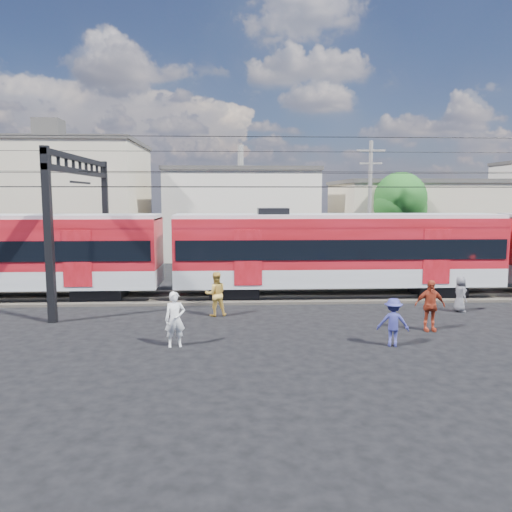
{
  "coord_description": "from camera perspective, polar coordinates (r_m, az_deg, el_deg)",
  "views": [
    {
      "loc": [
        -2.76,
        -16.5,
        5.07
      ],
      "look_at": [
        -1.73,
        5.0,
        2.47
      ],
      "focal_mm": 35.0,
      "sensor_mm": 36.0,
      "label": 1
    }
  ],
  "objects": [
    {
      "name": "ground",
      "position": [
        17.48,
        6.55,
        -10.01
      ],
      "size": [
        120.0,
        120.0,
        0.0
      ],
      "primitive_type": "plane",
      "color": "black",
      "rests_on": "ground"
    },
    {
      "name": "track_bed",
      "position": [
        25.16,
        3.62,
        -4.6
      ],
      "size": [
        70.0,
        3.4,
        0.12
      ],
      "primitive_type": "cube",
      "color": "#2D2823",
      "rests_on": "ground"
    },
    {
      "name": "rail_near",
      "position": [
        24.41,
        3.81,
        -4.68
      ],
      "size": [
        70.0,
        0.12,
        0.12
      ],
      "primitive_type": "cube",
      "color": "#59544C",
      "rests_on": "track_bed"
    },
    {
      "name": "rail_far",
      "position": [
        25.87,
        3.43,
        -4.01
      ],
      "size": [
        70.0,
        0.12,
        0.12
      ],
      "primitive_type": "cube",
      "color": "#59544C",
      "rests_on": "track_bed"
    },
    {
      "name": "commuter_train",
      "position": [
        25.24,
        9.69,
        0.73
      ],
      "size": [
        50.3,
        3.08,
        4.17
      ],
      "color": "black",
      "rests_on": "ground"
    },
    {
      "name": "catenary",
      "position": [
        25.2,
        -16.38,
        6.77
      ],
      "size": [
        70.0,
        9.3,
        7.52
      ],
      "color": "black",
      "rests_on": "ground"
    },
    {
      "name": "building_west",
      "position": [
        42.93,
        -22.24,
        5.83
      ],
      "size": [
        14.28,
        10.2,
        9.3
      ],
      "color": "tan",
      "rests_on": "ground"
    },
    {
      "name": "building_midwest",
      "position": [
        43.53,
        -1.75,
        5.03
      ],
      "size": [
        12.24,
        12.24,
        7.3
      ],
      "color": "beige",
      "rests_on": "ground"
    },
    {
      "name": "building_mideast",
      "position": [
        43.87,
        19.76,
        3.99
      ],
      "size": [
        16.32,
        10.2,
        6.3
      ],
      "color": "tan",
      "rests_on": "ground"
    },
    {
      "name": "utility_pole_mid",
      "position": [
        32.7,
        12.86,
        5.78
      ],
      "size": [
        1.8,
        0.24,
        8.5
      ],
      "color": "slate",
      "rests_on": "ground"
    },
    {
      "name": "tree_near",
      "position": [
        36.6,
        16.39,
        5.98
      ],
      "size": [
        3.82,
        3.64,
        6.72
      ],
      "color": "#382619",
      "rests_on": "ground"
    },
    {
      "name": "pedestrian_a",
      "position": [
        17.12,
        -9.25,
        -7.16
      ],
      "size": [
        0.76,
        0.58,
        1.88
      ],
      "primitive_type": "imported",
      "rotation": [
        0.0,
        0.0,
        0.21
      ],
      "color": "silver",
      "rests_on": "ground"
    },
    {
      "name": "pedestrian_b",
      "position": [
        21.2,
        -4.63,
        -4.35
      ],
      "size": [
        1.04,
        0.88,
        1.88
      ],
      "primitive_type": "imported",
      "rotation": [
        0.0,
        0.0,
        3.34
      ],
      "color": "gold",
      "rests_on": "ground"
    },
    {
      "name": "pedestrian_c",
      "position": [
        17.61,
        15.4,
        -7.31
      ],
      "size": [
        1.17,
        0.83,
        1.65
      ],
      "primitive_type": "imported",
      "rotation": [
        0.0,
        0.0,
        2.92
      ],
      "color": "navy",
      "rests_on": "ground"
    },
    {
      "name": "pedestrian_d",
      "position": [
        19.92,
        19.25,
        -5.36
      ],
      "size": [
        1.16,
        0.52,
        1.95
      ],
      "primitive_type": "imported",
      "rotation": [
        0.0,
        0.0,
        -0.04
      ],
      "color": "maroon",
      "rests_on": "ground"
    },
    {
      "name": "pedestrian_e",
      "position": [
        23.7,
        22.3,
        -4.05
      ],
      "size": [
        0.58,
        0.81,
        1.57
      ],
      "primitive_type": "imported",
      "rotation": [
        0.0,
        0.0,
        1.68
      ],
      "color": "#545359",
      "rests_on": "ground"
    }
  ]
}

